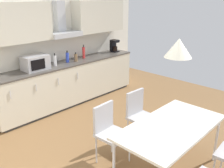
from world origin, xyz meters
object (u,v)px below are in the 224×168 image
object	(u,v)px
coffee_maker	(114,46)
dining_table	(171,129)
chair_far_left	(109,128)
pendant_lamp	(179,48)
bottle_red	(84,52)
bottle_white	(55,60)
chair_far_right	(139,112)
bottle_brown	(76,57)
microwave	(35,63)
bottle_blue	(67,57)

from	to	relation	value
coffee_maker	dining_table	size ratio (longest dim) A/B	0.19
dining_table	chair_far_left	size ratio (longest dim) A/B	1.77
coffee_maker	pendant_lamp	xyz separation A→B (m)	(-2.02, -2.92, 0.65)
bottle_red	bottle_white	bearing A→B (deg)	-174.22
dining_table	chair_far_right	world-z (taller)	chair_far_right
chair_far_left	coffee_maker	bearing A→B (deg)	42.05
bottle_red	bottle_brown	distance (m)	0.33
coffee_maker	pendant_lamp	bearing A→B (deg)	-124.64
microwave	bottle_white	size ratio (longest dim) A/B	1.83
bottle_blue	chair_far_left	distance (m)	2.36
bottle_brown	bottle_blue	size ratio (longest dim) A/B	0.79
microwave	coffee_maker	distance (m)	2.24
bottle_red	bottle_blue	bearing A→B (deg)	-176.84
microwave	chair_far_right	world-z (taller)	microwave
bottle_white	pendant_lamp	xyz separation A→B (m)	(-0.19, -2.85, 0.69)
microwave	chair_far_left	world-z (taller)	microwave
coffee_maker	chair_far_left	xyz separation A→B (m)	(-2.37, -2.14, -0.55)
dining_table	pendant_lamp	bearing A→B (deg)	71.57
bottle_white	pendant_lamp	size ratio (longest dim) A/B	0.82
microwave	bottle_brown	world-z (taller)	microwave
bottle_white	microwave	bearing A→B (deg)	174.52
coffee_maker	bottle_brown	xyz separation A→B (m)	(-1.29, -0.08, -0.07)
chair_far_left	bottle_white	bearing A→B (deg)	75.20
bottle_blue	dining_table	bearing A→B (deg)	-100.67
coffee_maker	dining_table	xyz separation A→B (m)	(-2.02, -2.92, -0.40)
chair_far_right	pendant_lamp	xyz separation A→B (m)	(-0.35, -0.78, 1.20)
microwave	chair_far_left	xyz separation A→B (m)	(-0.13, -2.11, -0.54)
microwave	bottle_brown	distance (m)	0.95
dining_table	chair_far_left	distance (m)	0.87
coffee_maker	bottle_blue	bearing A→B (deg)	-179.66
microwave	bottle_white	xyz separation A→B (m)	(0.42, -0.04, -0.03)
coffee_maker	chair_far_right	size ratio (longest dim) A/B	0.34
bottle_white	bottle_red	bearing A→B (deg)	5.78
microwave	dining_table	size ratio (longest dim) A/B	0.31
microwave	bottle_blue	distance (m)	0.77
dining_table	pendant_lamp	distance (m)	1.05
coffee_maker	bottle_white	xyz separation A→B (m)	(-1.82, -0.07, -0.04)
bottle_brown	dining_table	distance (m)	2.95
microwave	chair_far_right	bearing A→B (deg)	-74.81
microwave	coffee_maker	world-z (taller)	coffee_maker
bottle_blue	chair_far_right	xyz separation A→B (m)	(-0.20, -2.13, -0.51)
chair_far_right	bottle_red	bearing A→B (deg)	72.55
bottle_blue	dining_table	xyz separation A→B (m)	(-0.55, -2.91, -0.35)
dining_table	pendant_lamp	world-z (taller)	pendant_lamp
coffee_maker	bottle_white	world-z (taller)	coffee_maker
bottle_blue	pendant_lamp	world-z (taller)	pendant_lamp
microwave	bottle_blue	world-z (taller)	microwave
coffee_maker	chair_far_right	distance (m)	2.76
coffee_maker	bottle_red	xyz separation A→B (m)	(-0.99, 0.02, -0.02)
bottle_red	chair_far_left	world-z (taller)	bottle_red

